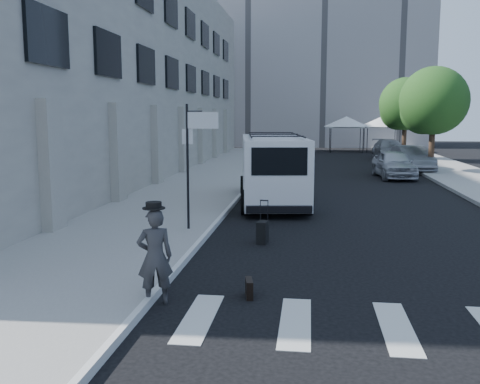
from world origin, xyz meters
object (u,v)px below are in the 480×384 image
(briefcase, at_px, (249,288))
(parked_car_a, at_px, (394,164))
(cargo_van, at_px, (273,169))
(parked_car_c, at_px, (389,149))
(businessman, at_px, (155,257))
(parked_car_b, at_px, (411,159))
(suitcase, at_px, (262,232))

(briefcase, distance_m, parked_car_a, 20.54)
(cargo_van, height_order, parked_car_c, cargo_van)
(businessman, bearing_deg, parked_car_b, -131.77)
(parked_car_b, bearing_deg, briefcase, -113.84)
(parked_car_a, bearing_deg, businessman, -113.81)
(suitcase, xyz_separation_m, parked_car_b, (7.21, 19.17, 0.46))
(cargo_van, height_order, parked_car_b, cargo_van)
(parked_car_b, bearing_deg, cargo_van, -127.07)
(parked_car_b, bearing_deg, parked_car_c, 83.02)
(briefcase, bearing_deg, parked_car_b, 62.69)
(businessman, bearing_deg, parked_car_c, -126.59)
(parked_car_c, bearing_deg, businessman, -107.92)
(businessman, relative_size, briefcase, 3.93)
(briefcase, bearing_deg, cargo_van, 81.23)
(businessman, relative_size, parked_car_b, 0.37)
(parked_car_c, bearing_deg, briefcase, -105.48)
(parked_car_a, relative_size, parked_car_b, 0.95)
(briefcase, relative_size, suitcase, 0.39)
(briefcase, height_order, parked_car_b, parked_car_b)
(businessman, bearing_deg, parked_car_a, -131.14)
(parked_car_b, relative_size, parked_car_c, 0.91)
(suitcase, bearing_deg, businessman, -99.57)
(suitcase, distance_m, parked_car_b, 20.49)
(briefcase, relative_size, parked_car_c, 0.09)
(suitcase, xyz_separation_m, parked_car_c, (7.21, 28.19, 0.44))
(parked_car_b, height_order, parked_car_c, parked_car_b)
(cargo_van, bearing_deg, parked_car_a, 49.88)
(suitcase, bearing_deg, parked_car_c, 83.35)
(businessman, bearing_deg, briefcase, 177.88)
(businessman, distance_m, parked_car_a, 21.57)
(parked_car_a, xyz_separation_m, parked_car_c, (1.56, 12.62, -0.01))
(parked_car_a, distance_m, parked_car_b, 3.92)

